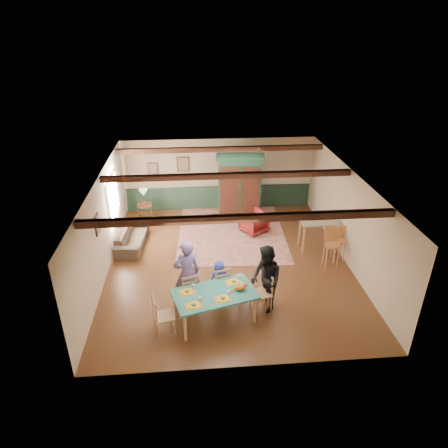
{
  "coord_description": "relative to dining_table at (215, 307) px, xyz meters",
  "views": [
    {
      "loc": [
        -0.96,
        -10.01,
        6.4
      ],
      "look_at": [
        -0.11,
        0.33,
        1.15
      ],
      "focal_mm": 32.0,
      "sensor_mm": 36.0,
      "label": 1
    }
  ],
  "objects": [
    {
      "name": "dining_chair_far_left",
      "position": [
        -0.61,
        0.61,
        0.11
      ],
      "size": [
        0.55,
        0.57,
        1.0
      ],
      "primitive_type": null,
      "rotation": [
        0.0,
        0.0,
        3.42
      ],
      "color": "tan",
      "rests_on": "floor"
    },
    {
      "name": "picture_back_b",
      "position": [
        -1.84,
        6.47,
        1.26
      ],
      "size": [
        0.38,
        0.04,
        0.48
      ],
      "primitive_type": null,
      "color": "tan",
      "rests_on": "wall_back"
    },
    {
      "name": "sofa",
      "position": [
        -2.42,
        3.85,
        -0.11
      ],
      "size": [
        0.91,
        2.0,
        0.57
      ],
      "primitive_type": "imported",
      "rotation": [
        0.0,
        0.0,
        1.49
      ],
      "color": "#3F3327",
      "rests_on": "floor"
    },
    {
      "name": "dining_chair_far_right",
      "position": [
        0.2,
        0.84,
        0.11
      ],
      "size": [
        0.55,
        0.57,
        1.0
      ],
      "primitive_type": null,
      "rotation": [
        0.0,
        0.0,
        3.42
      ],
      "color": "tan",
      "rests_on": "floor"
    },
    {
      "name": "ceiling_beam_mid",
      "position": [
        0.56,
        2.9,
        2.22
      ],
      "size": [
        6.95,
        0.16,
        0.16
      ],
      "primitive_type": "cube",
      "color": "black",
      "rests_on": "ceiling"
    },
    {
      "name": "end_table",
      "position": [
        -2.16,
        5.69,
        -0.09
      ],
      "size": [
        0.55,
        0.55,
        0.61
      ],
      "primitive_type": null,
      "rotation": [
        0.0,
        0.0,
        0.11
      ],
      "color": "black",
      "rests_on": "floor"
    },
    {
      "name": "wall_back",
      "position": [
        0.56,
        6.5,
        0.96
      ],
      "size": [
        7.0,
        0.02,
        2.7
      ],
      "primitive_type": "cube",
      "color": "beige",
      "rests_on": "floor"
    },
    {
      "name": "place_setting_near_center",
      "position": [
        0.17,
        -0.22,
        0.45
      ],
      "size": [
        0.49,
        0.42,
        0.11
      ],
      "primitive_type": null,
      "rotation": [
        0.0,
        0.0,
        0.28
      ],
      "color": "yellow",
      "rests_on": "dining_table"
    },
    {
      "name": "bar_stool_right",
      "position": [
        3.82,
        2.42,
        0.14
      ],
      "size": [
        0.42,
        0.45,
        1.08
      ],
      "primitive_type": null,
      "rotation": [
        0.0,
        0.0,
        -0.1
      ],
      "color": "tan",
      "rests_on": "floor"
    },
    {
      "name": "counter_table",
      "position": [
        3.42,
        3.14,
        0.1
      ],
      "size": [
        1.2,
        0.72,
        0.99
      ],
      "primitive_type": null,
      "rotation": [
        0.0,
        0.0,
        -0.03
      ],
      "color": "tan",
      "rests_on": "floor"
    },
    {
      "name": "wall_right",
      "position": [
        4.06,
        2.5,
        0.96
      ],
      "size": [
        0.02,
        8.0,
        2.7
      ],
      "primitive_type": "cube",
      "color": "beige",
      "rests_on": "floor"
    },
    {
      "name": "place_setting_far_right",
      "position": [
        0.49,
        0.41,
        0.45
      ],
      "size": [
        0.49,
        0.42,
        0.11
      ],
      "primitive_type": null,
      "rotation": [
        0.0,
        0.0,
        0.28
      ],
      "color": "yellow",
      "rests_on": "dining_table"
    },
    {
      "name": "ceiling",
      "position": [
        0.56,
        2.5,
        2.31
      ],
      "size": [
        7.0,
        8.0,
        0.02
      ],
      "primitive_type": "cube",
      "color": "white",
      "rests_on": "wall_back"
    },
    {
      "name": "place_setting_far_left",
      "position": [
        -0.63,
        0.1,
        0.45
      ],
      "size": [
        0.49,
        0.42,
        0.11
      ],
      "primitive_type": null,
      "rotation": [
        0.0,
        0.0,
        0.28
      ],
      "color": "yellow",
      "rests_on": "dining_table"
    },
    {
      "name": "bar_stool_left",
      "position": [
        3.48,
        2.04,
        0.21
      ],
      "size": [
        0.47,
        0.51,
        1.22
      ],
      "primitive_type": null,
      "rotation": [
        0.0,
        0.0,
        -0.09
      ],
      "color": "tan",
      "rests_on": "floor"
    },
    {
      "name": "picture_left_wall",
      "position": [
        -2.91,
        1.9,
        1.36
      ],
      "size": [
        0.04,
        0.42,
        0.52
      ],
      "primitive_type": null,
      "color": "tan",
      "rests_on": "wall_left"
    },
    {
      "name": "ceiling_beam_front",
      "position": [
        0.56,
        0.2,
        2.22
      ],
      "size": [
        6.95,
        0.16,
        0.16
      ],
      "primitive_type": "cube",
      "color": "black",
      "rests_on": "ceiling"
    },
    {
      "name": "dining_chair_end_right",
      "position": [
        1.16,
        0.33,
        0.11
      ],
      "size": [
        0.57,
        0.55,
        1.0
      ],
      "primitive_type": null,
      "rotation": [
        0.0,
        0.0,
        -1.3
      ],
      "color": "tan",
      "rests_on": "floor"
    },
    {
      "name": "person_woman",
      "position": [
        1.27,
        0.36,
        0.47
      ],
      "size": [
        0.86,
        0.99,
        1.74
      ],
      "primitive_type": "imported",
      "rotation": [
        0.0,
        0.0,
        -1.3
      ],
      "color": "black",
      "rests_on": "floor"
    },
    {
      "name": "person_child",
      "position": [
        0.18,
        0.93,
        0.13
      ],
      "size": [
        0.59,
        0.46,
        1.06
      ],
      "primitive_type": "imported",
      "rotation": [
        0.0,
        0.0,
        3.42
      ],
      "color": "#283CA3",
      "rests_on": "floor"
    },
    {
      "name": "cat",
      "position": [
        0.59,
        0.06,
        0.49
      ],
      "size": [
        0.4,
        0.25,
        0.19
      ],
      "primitive_type": null,
      "rotation": [
        0.0,
        0.0,
        0.28
      ],
      "color": "orange",
      "rests_on": "dining_table"
    },
    {
      "name": "dining_table",
      "position": [
        0.0,
        0.0,
        0.0
      ],
      "size": [
        2.11,
        1.53,
        0.79
      ],
      "primitive_type": null,
      "rotation": [
        0.0,
        0.0,
        0.28
      ],
      "color": "#226D5F",
      "rests_on": "floor"
    },
    {
      "name": "table_lamp",
      "position": [
        -2.16,
        5.69,
        0.49
      ],
      "size": [
        0.32,
        0.32,
        0.56
      ],
      "primitive_type": null,
      "rotation": [
        0.0,
        0.0,
        -0.02
      ],
      "color": "beige",
      "rests_on": "end_table"
    },
    {
      "name": "armoire",
      "position": [
        1.24,
        5.65,
        0.77
      ],
      "size": [
        1.71,
        0.82,
        2.34
      ],
      "primitive_type": "cube",
      "rotation": [
        0.0,
        0.0,
        -0.1
      ],
      "color": "#143324",
      "rests_on": "floor"
    },
    {
      "name": "person_man",
      "position": [
        -0.63,
        0.7,
        0.51
      ],
      "size": [
        0.76,
        0.6,
        1.82
      ],
      "primitive_type": "imported",
      "rotation": [
        0.0,
        0.0,
        3.42
      ],
      "color": "#6E5B9C",
      "rests_on": "floor"
    },
    {
      "name": "dining_chair_end_left",
      "position": [
        -1.16,
        -0.33,
        0.11
      ],
      "size": [
        0.57,
        0.55,
        1.0
      ],
      "primitive_type": null,
      "rotation": [
        0.0,
        0.0,
        1.85
      ],
      "color": "tan",
      "rests_on": "floor"
    },
    {
      "name": "wall_left",
      "position": [
        -2.94,
        2.5,
        0.96
      ],
      "size": [
        0.02,
        8.0,
        2.7
      ],
      "primitive_type": "cube",
      "color": "beige",
      "rests_on": "floor"
    },
    {
      "name": "area_rug",
      "position": [
        0.84,
        4.4,
        -0.39
      ],
      "size": [
        3.73,
        4.36,
        0.01
      ],
      "primitive_type": "cube",
      "rotation": [
        0.0,
        0.0,
        -0.05
      ],
      "color": "beige",
      "rests_on": "floor"
    },
    {
      "name": "picture_back_a",
      "position": [
        -0.74,
        6.47,
        1.41
      ],
      "size": [
        0.45,
        0.04,
        0.55
      ],
      "primitive_type": null,
      "color": "tan",
      "rests_on": "wall_back"
    },
    {
      "name": "armchair",
      "position": [
        1.61,
        4.46,
        -0.03
      ],
      "size": [
        1.08,
        1.09,
        0.72
      ],
      "primitive_type": "imported",
      "rotation": [
        0.0,
        0.0,
        -2.57
      ],
      "color": "#561116",
      "rests_on": "floor"
    },
    {
      "name": "window_left",
      "position": [
        -2.91,
        4.2,
        1.16
      ],
      "size": [
        0.06,
        1.6,
        1.3
      ],
      "primitive_type": null,
      "color": "white",
      "rests_on": "wall_left"
    },
    {
      "name": "wainscot_back",
      "position": [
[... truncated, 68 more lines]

